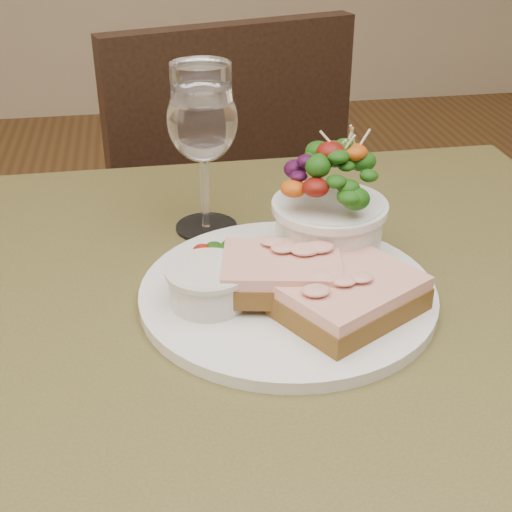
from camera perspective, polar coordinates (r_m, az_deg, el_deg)
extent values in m
cube|color=#473D1E|center=(0.67, 1.93, -6.78)|extent=(0.80, 0.80, 0.04)
cylinder|color=black|center=(1.18, -18.79, -13.19)|extent=(0.05, 0.05, 0.71)
cylinder|color=black|center=(1.24, 14.22, -9.89)|extent=(0.05, 0.05, 0.71)
cube|color=black|center=(1.46, -4.67, 1.86)|extent=(0.52, 0.52, 0.04)
cube|color=black|center=(1.21, -1.87, 7.57)|extent=(0.42, 0.15, 0.45)
cube|color=black|center=(1.58, -4.34, -5.41)|extent=(0.44, 0.44, 0.45)
cylinder|color=white|center=(0.69, 2.54, -2.98)|extent=(0.28, 0.28, 0.01)
cube|color=#463012|center=(0.65, 7.50, -3.61)|extent=(0.15, 0.14, 0.02)
cube|color=#FFEFC1|center=(0.64, 7.59, -2.35)|extent=(0.15, 0.14, 0.01)
cube|color=#463012|center=(0.66, 2.04, -1.81)|extent=(0.12, 0.10, 0.02)
cube|color=#FFEFC1|center=(0.65, 2.06, -0.64)|extent=(0.12, 0.10, 0.01)
cylinder|color=silver|center=(0.65, -3.81, -2.32)|extent=(0.07, 0.07, 0.04)
cylinder|color=brown|center=(0.65, -3.85, -1.19)|extent=(0.06, 0.06, 0.01)
cylinder|color=white|center=(0.73, 5.82, 2.20)|extent=(0.11, 0.11, 0.06)
ellipsoid|color=black|center=(0.70, 6.05, 6.27)|extent=(0.10, 0.10, 0.06)
ellipsoid|color=black|center=(0.73, -3.22, 0.26)|extent=(0.04, 0.04, 0.01)
sphere|color=maroon|center=(0.72, -4.33, 0.13)|extent=(0.02, 0.02, 0.02)
cylinder|color=white|center=(0.82, -3.99, 2.33)|extent=(0.07, 0.07, 0.00)
cylinder|color=white|center=(0.80, -4.10, 5.34)|extent=(0.01, 0.01, 0.09)
ellipsoid|color=white|center=(0.77, -4.32, 10.80)|extent=(0.08, 0.08, 0.09)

